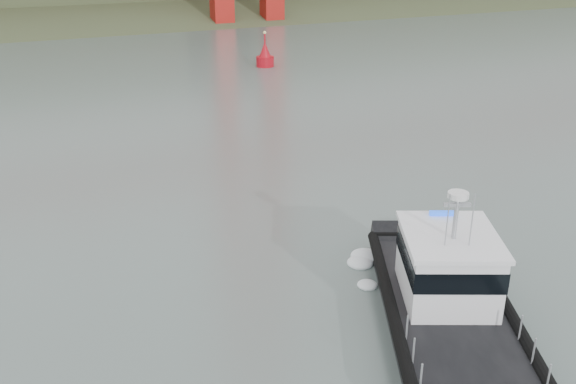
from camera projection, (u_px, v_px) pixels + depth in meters
name	position (u px, v px, depth m)	size (l,w,h in m)	color
ground	(328.00, 307.00, 26.79)	(400.00, 400.00, 0.00)	#4E5C57
patrol_boat	(447.00, 293.00, 25.03)	(8.80, 13.04, 5.95)	black
nav_buoy	(265.00, 57.00, 69.63)	(1.93, 1.93, 4.02)	#AF0C17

